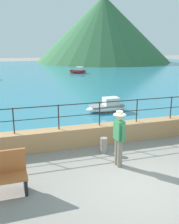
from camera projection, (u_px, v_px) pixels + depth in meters
ground_plane at (139, 185)px, 7.02m from camera, size 120.00×120.00×0.00m
promenade_wall at (99, 134)px, 9.88m from camera, size 20.00×0.56×0.70m
railing at (100, 109)px, 9.63m from camera, size 18.44×0.04×0.90m
lake_water at (35, 74)px, 30.81m from camera, size 64.00×44.32×0.06m
hill_main at (103, 29)px, 49.03m from camera, size 25.31×25.31×11.94m
person_walking at (119, 136)px, 7.88m from camera, size 0.38×0.57×1.75m
bollard at (104, 145)px, 8.99m from camera, size 0.24×0.24×0.54m
boat_0 at (78, 71)px, 31.44m from camera, size 2.41×2.04×0.76m
boat_4 at (108, 107)px, 14.13m from camera, size 2.32×0.95×0.76m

